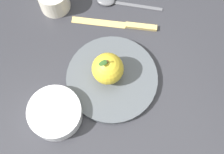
# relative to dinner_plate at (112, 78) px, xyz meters

# --- Properties ---
(ground_plane) EXTENTS (2.40, 2.40, 0.00)m
(ground_plane) POSITION_rel_dinner_plate_xyz_m (-0.02, -0.01, -0.01)
(ground_plane) COLOR #2D2D33
(dinner_plate) EXTENTS (0.22, 0.22, 0.02)m
(dinner_plate) POSITION_rel_dinner_plate_xyz_m (0.00, 0.00, 0.00)
(dinner_plate) COLOR #4C5156
(dinner_plate) RESTS_ON ground_plane
(apple) EXTENTS (0.07, 0.07, 0.09)m
(apple) POSITION_rel_dinner_plate_xyz_m (0.01, -0.01, 0.04)
(apple) COLOR gold
(apple) RESTS_ON dinner_plate
(side_bowl) EXTENTS (0.12, 0.12, 0.04)m
(side_bowl) POSITION_rel_dinner_plate_xyz_m (0.15, 0.03, 0.02)
(side_bowl) COLOR white
(side_bowl) RESTS_ON ground_plane
(knife) EXTENTS (0.20, 0.13, 0.01)m
(knife) POSITION_rel_dinner_plate_xyz_m (-0.09, -0.13, -0.01)
(knife) COLOR #D8B766
(knife) RESTS_ON ground_plane
(spoon) EXTENTS (0.16, 0.12, 0.01)m
(spoon) POSITION_rel_dinner_plate_xyz_m (-0.10, -0.20, -0.00)
(spoon) COLOR #59595E
(spoon) RESTS_ON ground_plane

